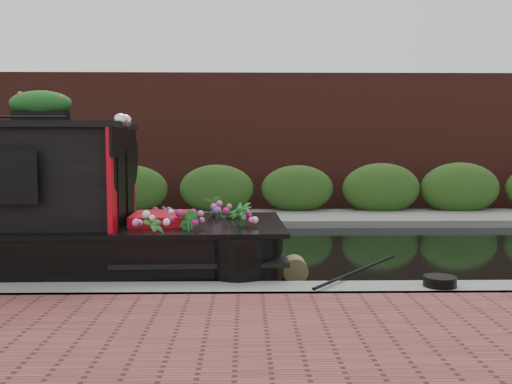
{
  "coord_description": "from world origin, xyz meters",
  "views": [
    {
      "loc": [
        0.92,
        -10.0,
        1.98
      ],
      "look_at": [
        1.1,
        -0.6,
        1.16
      ],
      "focal_mm": 40.0,
      "sensor_mm": 36.0,
      "label": 1
    }
  ],
  "objects": [
    {
      "name": "ground",
      "position": [
        0.0,
        0.0,
        0.0
      ],
      "size": [
        80.0,
        80.0,
        0.0
      ],
      "primitive_type": "plane",
      "color": "black",
      "rests_on": "ground"
    },
    {
      "name": "near_bank_coping",
      "position": [
        0.0,
        -3.3,
        0.0
      ],
      "size": [
        40.0,
        0.6,
        0.5
      ],
      "primitive_type": "cube",
      "color": "gray",
      "rests_on": "ground"
    },
    {
      "name": "far_bank_path",
      "position": [
        0.0,
        4.2,
        0.0
      ],
      "size": [
        40.0,
        2.4,
        0.34
      ],
      "primitive_type": "cube",
      "color": "slate",
      "rests_on": "ground"
    },
    {
      "name": "far_hedge",
      "position": [
        0.0,
        5.1,
        0.0
      ],
      "size": [
        40.0,
        1.1,
        2.8
      ],
      "primitive_type": "cube",
      "color": "#294B19",
      "rests_on": "ground"
    },
    {
      "name": "far_brick_wall",
      "position": [
        0.0,
        7.2,
        0.0
      ],
      "size": [
        40.0,
        1.0,
        8.0
      ],
      "primitive_type": "cube",
      "color": "#4E211A",
      "rests_on": "ground"
    },
    {
      "name": "rope_fender",
      "position": [
        1.62,
        -2.0,
        0.18
      ],
      "size": [
        0.35,
        0.38,
        0.35
      ],
      "primitive_type": "cylinder",
      "rotation": [
        1.57,
        0.0,
        0.0
      ],
      "color": "brown",
      "rests_on": "ground"
    },
    {
      "name": "coiled_mooring_rope",
      "position": [
        3.27,
        -3.29,
        0.31
      ],
      "size": [
        0.39,
        0.39,
        0.12
      ],
      "primitive_type": "cylinder",
      "color": "black",
      "rests_on": "near_bank_coping"
    }
  ]
}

